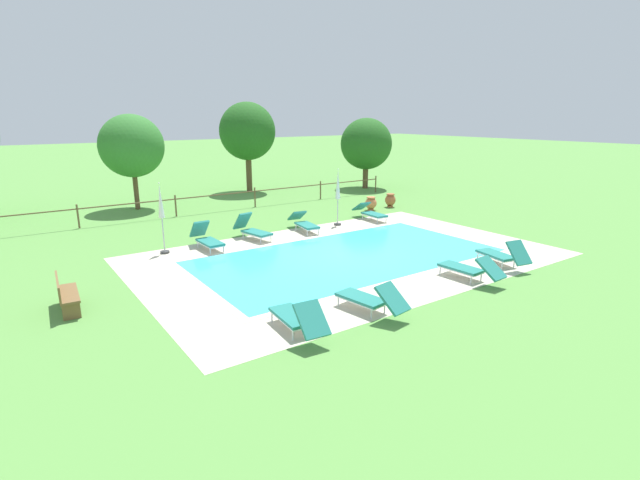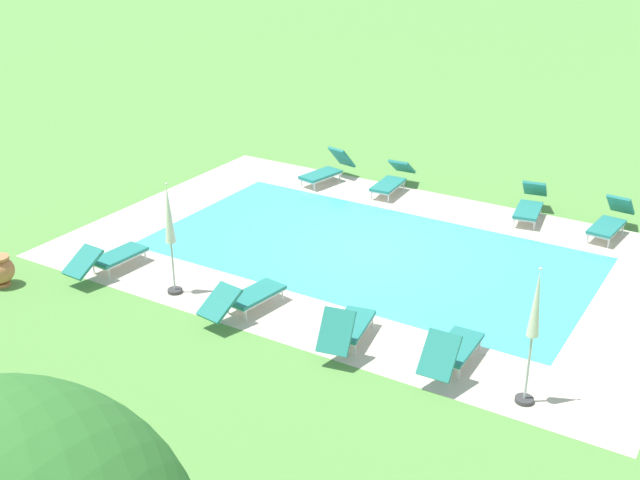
{
  "view_description": "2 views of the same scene",
  "coord_description": "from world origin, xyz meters",
  "px_view_note": "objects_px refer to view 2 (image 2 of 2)",
  "views": [
    {
      "loc": [
        -9.82,
        -12.34,
        4.77
      ],
      "look_at": [
        -0.83,
        0.5,
        0.6
      ],
      "focal_mm": 26.47,
      "sensor_mm": 36.0,
      "label": 1
    },
    {
      "loc": [
        -8.01,
        15.42,
        7.97
      ],
      "look_at": [
        0.29,
        1.79,
        0.93
      ],
      "focal_mm": 44.71,
      "sensor_mm": 36.0,
      "label": 2
    }
  ],
  "objects_px": {
    "sun_lounger_south_near_corner": "(245,297)",
    "patio_umbrella_closed_row_mid_west": "(534,319)",
    "sun_lounger_north_end": "(327,170)",
    "sun_lounger_south_mid": "(392,180)",
    "sun_lounger_south_end": "(530,204)",
    "patio_umbrella_closed_row_west": "(170,224)",
    "sun_lounger_north_far": "(109,258)",
    "terracotta_urn_by_tree": "(0,270)",
    "sun_lounger_north_mid": "(611,221)",
    "sun_lounger_south_far": "(452,350)",
    "sun_lounger_north_near_steps": "(347,327)"
  },
  "relations": [
    {
      "from": "sun_lounger_north_end",
      "to": "sun_lounger_south_far",
      "type": "relative_size",
      "value": 1.04
    },
    {
      "from": "patio_umbrella_closed_row_west",
      "to": "terracotta_urn_by_tree",
      "type": "relative_size",
      "value": 3.59
    },
    {
      "from": "sun_lounger_south_end",
      "to": "patio_umbrella_closed_row_mid_west",
      "type": "xyz_separation_m",
      "value": [
        -2.55,
        8.15,
        1.22
      ]
    },
    {
      "from": "sun_lounger_north_far",
      "to": "sun_lounger_south_end",
      "type": "height_order",
      "value": "sun_lounger_south_end"
    },
    {
      "from": "sun_lounger_south_near_corner",
      "to": "terracotta_urn_by_tree",
      "type": "bearing_deg",
      "value": 18.71
    },
    {
      "from": "sun_lounger_north_end",
      "to": "sun_lounger_south_mid",
      "type": "height_order",
      "value": "sun_lounger_north_end"
    },
    {
      "from": "sun_lounger_north_near_steps",
      "to": "sun_lounger_south_far",
      "type": "height_order",
      "value": "sun_lounger_north_near_steps"
    },
    {
      "from": "sun_lounger_south_near_corner",
      "to": "sun_lounger_south_end",
      "type": "xyz_separation_m",
      "value": [
        -3.33,
        -8.09,
        0.01
      ]
    },
    {
      "from": "sun_lounger_south_near_corner",
      "to": "sun_lounger_south_end",
      "type": "relative_size",
      "value": 1.03
    },
    {
      "from": "sun_lounger_north_far",
      "to": "sun_lounger_south_far",
      "type": "height_order",
      "value": "sun_lounger_south_far"
    },
    {
      "from": "sun_lounger_north_mid",
      "to": "sun_lounger_north_far",
      "type": "height_order",
      "value": "sun_lounger_north_mid"
    },
    {
      "from": "sun_lounger_south_mid",
      "to": "sun_lounger_north_mid",
      "type": "bearing_deg",
      "value": -179.44
    },
    {
      "from": "patio_umbrella_closed_row_west",
      "to": "sun_lounger_north_end",
      "type": "bearing_deg",
      "value": -83.89
    },
    {
      "from": "sun_lounger_north_mid",
      "to": "patio_umbrella_closed_row_west",
      "type": "relative_size",
      "value": 0.79
    },
    {
      "from": "sun_lounger_south_end",
      "to": "sun_lounger_south_mid",
      "type": "bearing_deg",
      "value": 1.88
    },
    {
      "from": "patio_umbrella_closed_row_west",
      "to": "patio_umbrella_closed_row_mid_west",
      "type": "xyz_separation_m",
      "value": [
        -7.71,
        -0.01,
        0.01
      ]
    },
    {
      "from": "sun_lounger_south_end",
      "to": "patio_umbrella_closed_row_mid_west",
      "type": "relative_size",
      "value": 0.8
    },
    {
      "from": "sun_lounger_south_near_corner",
      "to": "patio_umbrella_closed_row_mid_west",
      "type": "height_order",
      "value": "patio_umbrella_closed_row_mid_west"
    },
    {
      "from": "sun_lounger_south_near_corner",
      "to": "sun_lounger_north_near_steps",
      "type": "bearing_deg",
      "value": 179.21
    },
    {
      "from": "patio_umbrella_closed_row_west",
      "to": "terracotta_urn_by_tree",
      "type": "distance_m",
      "value": 4.03
    },
    {
      "from": "patio_umbrella_closed_row_mid_west",
      "to": "sun_lounger_south_near_corner",
      "type": "bearing_deg",
      "value": -0.6
    },
    {
      "from": "patio_umbrella_closed_row_mid_west",
      "to": "sun_lounger_north_mid",
      "type": "bearing_deg",
      "value": -86.68
    },
    {
      "from": "sun_lounger_north_far",
      "to": "patio_umbrella_closed_row_west",
      "type": "height_order",
      "value": "patio_umbrella_closed_row_west"
    },
    {
      "from": "sun_lounger_north_mid",
      "to": "terracotta_urn_by_tree",
      "type": "distance_m",
      "value": 14.51
    },
    {
      "from": "sun_lounger_south_end",
      "to": "terracotta_urn_by_tree",
      "type": "relative_size",
      "value": 2.92
    },
    {
      "from": "sun_lounger_south_end",
      "to": "patio_umbrella_closed_row_west",
      "type": "distance_m",
      "value": 9.74
    },
    {
      "from": "sun_lounger_north_far",
      "to": "sun_lounger_north_near_steps",
      "type": "bearing_deg",
      "value": -179.69
    },
    {
      "from": "sun_lounger_north_near_steps",
      "to": "sun_lounger_south_far",
      "type": "xyz_separation_m",
      "value": [
        -2.0,
        -0.29,
        -0.01
      ]
    },
    {
      "from": "sun_lounger_north_mid",
      "to": "sun_lounger_south_end",
      "type": "relative_size",
      "value": 0.97
    },
    {
      "from": "patio_umbrella_closed_row_west",
      "to": "sun_lounger_south_mid",
      "type": "bearing_deg",
      "value": -98.38
    },
    {
      "from": "sun_lounger_north_near_steps",
      "to": "sun_lounger_north_mid",
      "type": "relative_size",
      "value": 0.96
    },
    {
      "from": "patio_umbrella_closed_row_west",
      "to": "terracotta_urn_by_tree",
      "type": "xyz_separation_m",
      "value": [
        3.44,
        1.71,
        -1.22
      ]
    },
    {
      "from": "sun_lounger_south_far",
      "to": "sun_lounger_north_end",
      "type": "bearing_deg",
      "value": -46.44
    },
    {
      "from": "sun_lounger_north_near_steps",
      "to": "terracotta_urn_by_tree",
      "type": "distance_m",
      "value": 7.88
    },
    {
      "from": "patio_umbrella_closed_row_mid_west",
      "to": "terracotta_urn_by_tree",
      "type": "bearing_deg",
      "value": 8.79
    },
    {
      "from": "sun_lounger_north_far",
      "to": "terracotta_urn_by_tree",
      "type": "height_order",
      "value": "sun_lounger_north_far"
    },
    {
      "from": "sun_lounger_south_mid",
      "to": "sun_lounger_south_end",
      "type": "xyz_separation_m",
      "value": [
        -3.98,
        -0.13,
        0.01
      ]
    },
    {
      "from": "sun_lounger_north_mid",
      "to": "terracotta_urn_by_tree",
      "type": "relative_size",
      "value": 2.84
    },
    {
      "from": "sun_lounger_north_end",
      "to": "sun_lounger_south_end",
      "type": "xyz_separation_m",
      "value": [
        -6.0,
        -0.4,
        -0.01
      ]
    },
    {
      "from": "sun_lounger_north_near_steps",
      "to": "sun_lounger_south_near_corner",
      "type": "bearing_deg",
      "value": -0.79
    },
    {
      "from": "terracotta_urn_by_tree",
      "to": "patio_umbrella_closed_row_mid_west",
      "type": "bearing_deg",
      "value": -171.21
    },
    {
      "from": "sun_lounger_south_end",
      "to": "patio_umbrella_closed_row_mid_west",
      "type": "distance_m",
      "value": 8.63
    },
    {
      "from": "sun_lounger_north_end",
      "to": "sun_lounger_south_end",
      "type": "distance_m",
      "value": 6.01
    },
    {
      "from": "sun_lounger_south_end",
      "to": "patio_umbrella_closed_row_mid_west",
      "type": "height_order",
      "value": "patio_umbrella_closed_row_mid_west"
    },
    {
      "from": "patio_umbrella_closed_row_mid_west",
      "to": "sun_lounger_north_far",
      "type": "bearing_deg",
      "value": 0.03
    },
    {
      "from": "patio_umbrella_closed_row_mid_west",
      "to": "terracotta_urn_by_tree",
      "type": "height_order",
      "value": "patio_umbrella_closed_row_mid_west"
    },
    {
      "from": "sun_lounger_north_far",
      "to": "sun_lounger_south_near_corner",
      "type": "xyz_separation_m",
      "value": [
        -3.75,
        -0.07,
        0.0
      ]
    },
    {
      "from": "sun_lounger_north_far",
      "to": "sun_lounger_south_far",
      "type": "relative_size",
      "value": 1.09
    },
    {
      "from": "sun_lounger_north_end",
      "to": "patio_umbrella_closed_row_mid_west",
      "type": "distance_m",
      "value": 11.61
    },
    {
      "from": "sun_lounger_south_near_corner",
      "to": "sun_lounger_south_end",
      "type": "height_order",
      "value": "sun_lounger_south_end"
    }
  ]
}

